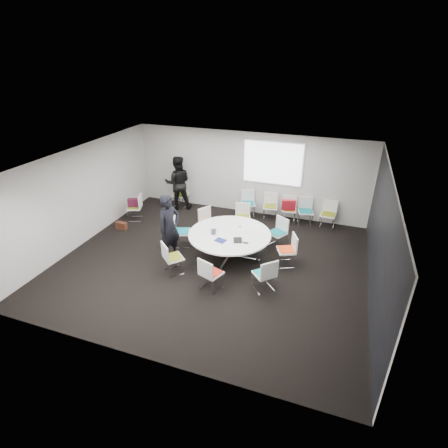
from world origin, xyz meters
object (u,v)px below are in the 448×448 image
(chair_ring_g, at_px, (211,279))
(chair_ring_a, at_px, (286,256))
(person_back, at_px, (178,183))
(chair_ring_h, at_px, (264,280))
(chair_ring_f, at_px, (173,263))
(chair_back_d, at_px, (305,216))
(chair_back_c, at_px, (289,214))
(chair_ring_e, at_px, (182,237))
(chair_back_e, at_px, (327,219))
(chair_person_back, at_px, (181,199))
(chair_ring_c, at_px, (243,223))
(brown_bag, at_px, (121,226))
(chair_ring_d, at_px, (208,227))
(chair_back_b, at_px, (270,211))
(chair_back_a, at_px, (248,208))
(cup, at_px, (239,226))
(maroon_bag, at_px, (134,203))
(conference_table, at_px, (230,240))
(person_main, at_px, (170,228))
(chair_spare_left, at_px, (136,212))
(chair_ring_b, at_px, (277,238))

(chair_ring_g, bearing_deg, chair_ring_a, 67.69)
(person_back, bearing_deg, chair_ring_h, 112.88)
(chair_ring_f, distance_m, chair_back_d, 4.85)
(person_back, bearing_deg, chair_back_c, 158.05)
(chair_ring_h, bearing_deg, person_back, 93.83)
(chair_ring_e, distance_m, person_back, 2.81)
(chair_back_e, relative_size, chair_person_back, 1.00)
(chair_ring_c, height_order, person_back, person_back)
(chair_ring_h, xyz_separation_m, brown_bag, (-5.04, 1.55, -0.16))
(chair_ring_d, bearing_deg, chair_ring_g, 56.08)
(chair_ring_e, bearing_deg, chair_ring_h, 44.85)
(chair_ring_e, bearing_deg, person_back, -172.80)
(chair_ring_a, relative_size, chair_person_back, 1.00)
(chair_ring_a, bearing_deg, chair_back_b, -3.09)
(chair_back_b, bearing_deg, chair_ring_a, 100.92)
(chair_back_a, bearing_deg, chair_ring_g, 73.21)
(chair_back_a, height_order, brown_bag, chair_back_a)
(chair_ring_d, xyz_separation_m, chair_ring_g, (1.06, -2.48, 0.00))
(chair_ring_f, bearing_deg, cup, 94.91)
(person_back, distance_m, maroon_bag, 1.71)
(chair_ring_a, relative_size, chair_ring_f, 1.00)
(chair_ring_f, bearing_deg, chair_ring_c, 112.39)
(conference_table, xyz_separation_m, brown_bag, (-3.79, 0.42, -0.42))
(chair_ring_a, distance_m, chair_back_a, 3.18)
(chair_back_c, distance_m, chair_person_back, 3.93)
(chair_back_c, xyz_separation_m, chair_back_e, (1.25, 0.01, 0.00))
(chair_ring_f, height_order, chair_ring_g, same)
(cup, bearing_deg, chair_person_back, 142.05)
(chair_ring_g, xyz_separation_m, chair_ring_h, (1.20, 0.39, 0.00))
(chair_ring_c, bearing_deg, brown_bag, -0.76)
(chair_ring_g, height_order, chair_back_a, same)
(chair_ring_c, height_order, chair_ring_d, same)
(chair_back_d, relative_size, maroon_bag, 2.20)
(chair_ring_c, height_order, chair_ring_e, same)
(person_main, xyz_separation_m, brown_bag, (-2.32, 1.03, -0.82))
(chair_ring_f, xyz_separation_m, chair_spare_left, (-2.61, 2.39, 0.00))
(chair_ring_d, distance_m, person_main, 1.77)
(chair_ring_h, distance_m, chair_back_c, 3.88)
(chair_back_a, distance_m, chair_back_b, 0.77)
(chair_back_b, bearing_deg, chair_back_a, -10.45)
(chair_ring_e, height_order, chair_back_b, same)
(chair_ring_d, relative_size, chair_back_e, 1.00)
(cup, bearing_deg, chair_back_e, 45.56)
(chair_back_a, bearing_deg, chair_ring_b, 107.18)
(chair_ring_a, height_order, person_main, person_main)
(cup, bearing_deg, person_back, 144.14)
(chair_ring_b, xyz_separation_m, chair_back_a, (-1.37, 1.76, 0.00))
(chair_ring_d, distance_m, chair_ring_g, 2.70)
(chair_back_a, bearing_deg, conference_table, 74.44)
(chair_ring_g, bearing_deg, chair_back_e, 81.14)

